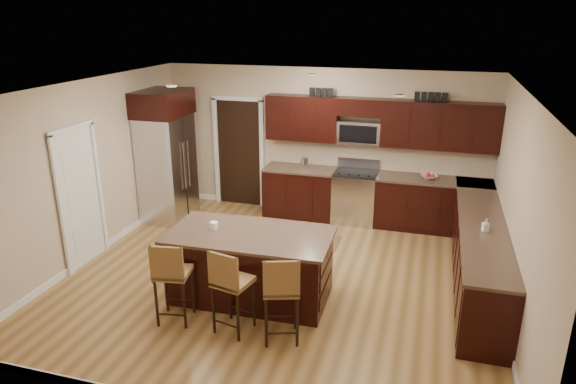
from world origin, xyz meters
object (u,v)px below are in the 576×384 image
(range, at_px, (355,196))
(stool_right, at_px, (281,289))
(refrigerator, at_px, (166,155))
(island, at_px, (251,267))
(stool_mid, at_px, (230,282))
(stool_left, at_px, (171,274))

(range, bearing_deg, stool_right, -93.23)
(range, xyz_separation_m, stool_right, (-0.22, -3.87, 0.21))
(stool_right, height_order, refrigerator, refrigerator)
(range, relative_size, island, 0.52)
(range, height_order, refrigerator, refrigerator)
(island, xyz_separation_m, refrigerator, (-2.40, 2.23, 0.77))
(stool_right, distance_m, refrigerator, 4.38)
(refrigerator, bearing_deg, stool_mid, -51.30)
(island, relative_size, stool_mid, 1.99)
(stool_mid, height_order, refrigerator, refrigerator)
(stool_mid, bearing_deg, refrigerator, 141.10)
(stool_left, distance_m, stool_mid, 0.75)
(stool_left, relative_size, stool_right, 0.99)
(range, distance_m, stool_mid, 3.96)
(island, height_order, stool_left, stool_left)
(range, distance_m, refrigerator, 3.47)
(refrigerator, bearing_deg, stool_left, -60.90)
(stool_right, bearing_deg, range, 68.37)
(range, xyz_separation_m, stool_left, (-1.59, -3.87, 0.20))
(stool_mid, distance_m, refrigerator, 3.97)
(island, bearing_deg, refrigerator, 135.71)
(range, bearing_deg, stool_left, -112.35)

